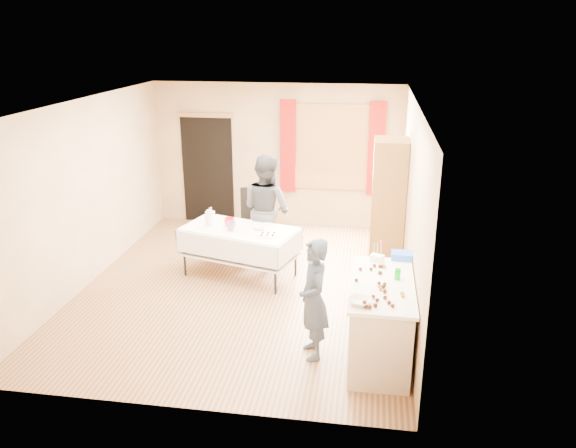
% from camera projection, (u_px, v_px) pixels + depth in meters
% --- Properties ---
extents(floor, '(4.50, 5.50, 0.02)m').
position_uv_depth(floor, '(245.00, 287.00, 8.05)').
color(floor, '#9E7047').
rests_on(floor, ground).
extents(ceiling, '(4.50, 5.50, 0.02)m').
position_uv_depth(ceiling, '(240.00, 102.00, 7.18)').
color(ceiling, white).
rests_on(ceiling, floor).
extents(wall_back, '(4.50, 0.02, 2.60)m').
position_uv_depth(wall_back, '(277.00, 156.00, 10.18)').
color(wall_back, tan).
rests_on(wall_back, floor).
extents(wall_front, '(4.50, 0.02, 2.60)m').
position_uv_depth(wall_front, '(173.00, 288.00, 5.04)').
color(wall_front, tan).
rests_on(wall_front, floor).
extents(wall_left, '(0.02, 5.50, 2.60)m').
position_uv_depth(wall_left, '(86.00, 193.00, 7.93)').
color(wall_left, tan).
rests_on(wall_left, floor).
extents(wall_right, '(0.02, 5.50, 2.60)m').
position_uv_depth(wall_right, '(412.00, 207.00, 7.29)').
color(wall_right, tan).
rests_on(wall_right, floor).
extents(window_frame, '(1.32, 0.06, 1.52)m').
position_uv_depth(window_frame, '(332.00, 147.00, 9.94)').
color(window_frame, olive).
rests_on(window_frame, wall_back).
extents(window_pane, '(1.20, 0.02, 1.40)m').
position_uv_depth(window_pane, '(332.00, 147.00, 9.92)').
color(window_pane, white).
rests_on(window_pane, wall_back).
extents(curtain_left, '(0.28, 0.06, 1.65)m').
position_uv_depth(curtain_left, '(288.00, 146.00, 10.00)').
color(curtain_left, maroon).
rests_on(curtain_left, wall_back).
extents(curtain_right, '(0.28, 0.06, 1.65)m').
position_uv_depth(curtain_right, '(376.00, 149.00, 9.78)').
color(curtain_right, maroon).
rests_on(curtain_right, wall_back).
extents(doorway, '(0.95, 0.04, 2.00)m').
position_uv_depth(doorway, '(208.00, 170.00, 10.44)').
color(doorway, black).
rests_on(doorway, floor).
extents(door_lintel, '(1.05, 0.06, 0.08)m').
position_uv_depth(door_lintel, '(205.00, 115.00, 10.07)').
color(door_lintel, olive).
rests_on(door_lintel, wall_back).
extents(cabinet, '(0.50, 0.60, 1.97)m').
position_uv_depth(cabinet, '(388.00, 204.00, 8.50)').
color(cabinet, brown).
rests_on(cabinet, floor).
extents(counter, '(0.69, 1.45, 0.91)m').
position_uv_depth(counter, '(380.00, 321.00, 6.19)').
color(counter, beige).
rests_on(counter, floor).
extents(party_table, '(1.83, 1.27, 0.75)m').
position_uv_depth(party_table, '(240.00, 248.00, 8.26)').
color(party_table, black).
rests_on(party_table, floor).
extents(chair, '(0.58, 0.58, 1.08)m').
position_uv_depth(chair, '(257.00, 234.00, 9.15)').
color(chair, black).
rests_on(chair, floor).
extents(girl, '(0.72, 0.65, 1.40)m').
position_uv_depth(girl, '(314.00, 299.00, 6.14)').
color(girl, '#29344A').
rests_on(girl, floor).
extents(woman, '(1.45, 1.44, 1.72)m').
position_uv_depth(woman, '(267.00, 209.00, 8.66)').
color(woman, black).
rests_on(woman, floor).
extents(soda_can, '(0.07, 0.07, 0.12)m').
position_uv_depth(soda_can, '(398.00, 274.00, 6.11)').
color(soda_can, '#069813').
rests_on(soda_can, counter).
extents(mixing_bowl, '(0.39, 0.39, 0.06)m').
position_uv_depth(mixing_bowl, '(360.00, 301.00, 5.58)').
color(mixing_bowl, white).
rests_on(mixing_bowl, counter).
extents(foam_block, '(0.18, 0.15, 0.08)m').
position_uv_depth(foam_block, '(377.00, 258.00, 6.59)').
color(foam_block, white).
rests_on(foam_block, counter).
extents(blue_basket, '(0.31, 0.21, 0.08)m').
position_uv_depth(blue_basket, '(404.00, 256.00, 6.66)').
color(blue_basket, blue).
rests_on(blue_basket, counter).
extents(pitcher, '(0.13, 0.13, 0.22)m').
position_uv_depth(pitcher, '(209.00, 219.00, 8.22)').
color(pitcher, silver).
rests_on(pitcher, party_table).
extents(cup_red, '(0.28, 0.28, 0.12)m').
position_uv_depth(cup_red, '(229.00, 222.00, 8.25)').
color(cup_red, red).
rests_on(cup_red, party_table).
extents(cup_rainbow, '(0.21, 0.21, 0.12)m').
position_uv_depth(cup_rainbow, '(231.00, 226.00, 8.05)').
color(cup_rainbow, red).
rests_on(cup_rainbow, party_table).
extents(small_bowl, '(0.28, 0.28, 0.05)m').
position_uv_depth(small_bowl, '(259.00, 228.00, 8.10)').
color(small_bowl, white).
rests_on(small_bowl, party_table).
extents(pastry_tray, '(0.34, 0.30, 0.02)m').
position_uv_depth(pastry_tray, '(268.00, 235.00, 7.85)').
color(pastry_tray, white).
rests_on(pastry_tray, party_table).
extents(bottle, '(0.14, 0.14, 0.18)m').
position_uv_depth(bottle, '(211.00, 213.00, 8.54)').
color(bottle, white).
rests_on(bottle, party_table).
extents(cake_balls, '(0.52, 1.07, 0.04)m').
position_uv_depth(cake_balls, '(379.00, 286.00, 5.92)').
color(cake_balls, '#3F2314').
rests_on(cake_balls, counter).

